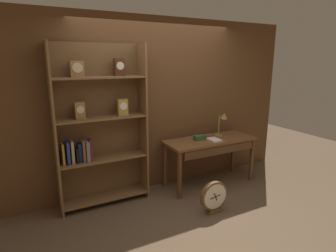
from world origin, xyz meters
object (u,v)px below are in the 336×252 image
object	(u,v)px
toolbox_small	(200,138)
round_clock_large	(214,197)
workbench	(211,145)
desk_lamp	(222,121)
bookshelf	(99,128)
open_repair_manual	(214,140)

from	to	relation	value
toolbox_small	round_clock_large	world-z (taller)	toolbox_small
workbench	desk_lamp	world-z (taller)	desk_lamp
bookshelf	workbench	world-z (taller)	bookshelf
round_clock_large	bookshelf	bearing A→B (deg)	141.95
workbench	desk_lamp	distance (m)	0.45
bookshelf	round_clock_large	bearing A→B (deg)	-38.05
workbench	toolbox_small	distance (m)	0.22
toolbox_small	round_clock_large	distance (m)	1.04
bookshelf	toolbox_small	bearing A→B (deg)	-5.47
toolbox_small	open_repair_manual	xyz separation A→B (m)	(0.18, -0.14, -0.02)
round_clock_large	desk_lamp	bearing A→B (deg)	47.78
workbench	open_repair_manual	xyz separation A→B (m)	(0.01, -0.08, 0.10)
workbench	desk_lamp	xyz separation A→B (m)	(0.28, 0.09, 0.34)
open_repair_manual	round_clock_large	xyz separation A→B (m)	(-0.49, -0.67, -0.54)
desk_lamp	round_clock_large	bearing A→B (deg)	-132.22
desk_lamp	round_clock_large	distance (m)	1.38
bookshelf	desk_lamp	bearing A→B (deg)	-3.56
workbench	round_clock_large	distance (m)	0.99
workbench	toolbox_small	xyz separation A→B (m)	(-0.17, 0.07, 0.12)
toolbox_small	open_repair_manual	distance (m)	0.23
bookshelf	workbench	bearing A→B (deg)	-7.13
round_clock_large	workbench	bearing A→B (deg)	57.41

